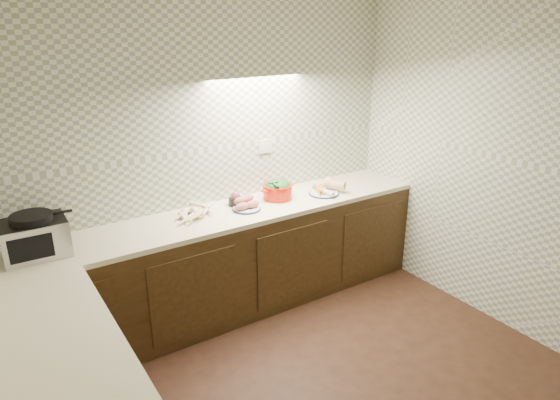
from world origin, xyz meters
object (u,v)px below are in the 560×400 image
veg_plate (326,187)px  parsnip_pile (196,214)px  onion_bowl (237,200)px  dutch_oven (278,189)px  sweet_potato_plate (246,205)px  toaster_oven (35,236)px

veg_plate → parsnip_pile: bearing=176.2°
parsnip_pile → onion_bowl: size_ratio=2.76×
dutch_oven → onion_bowl: bearing=164.6°
dutch_oven → sweet_potato_plate: bearing=-175.1°
onion_bowl → veg_plate: veg_plate is taller
dutch_oven → parsnip_pile: bearing=174.5°
toaster_oven → veg_plate: bearing=-0.2°
sweet_potato_plate → veg_plate: 0.83m
toaster_oven → veg_plate: toaster_oven is taller
toaster_oven → onion_bowl: bearing=4.7°
onion_bowl → dutch_oven: 0.38m
toaster_oven → dutch_oven: bearing=2.4°
toaster_oven → sweet_potato_plate: bearing=-0.0°
parsnip_pile → veg_plate: (1.25, -0.08, 0.02)m
onion_bowl → sweet_potato_plate: bearing=-86.5°
sweet_potato_plate → dutch_oven: size_ratio=0.75×
onion_bowl → veg_plate: size_ratio=0.45×
onion_bowl → parsnip_pile: bearing=-170.0°
sweet_potato_plate → onion_bowl: (-0.01, 0.13, 0.00)m
toaster_oven → sweet_potato_plate: 1.59m
dutch_oven → veg_plate: bearing=-18.5°
sweet_potato_plate → onion_bowl: onion_bowl is taller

